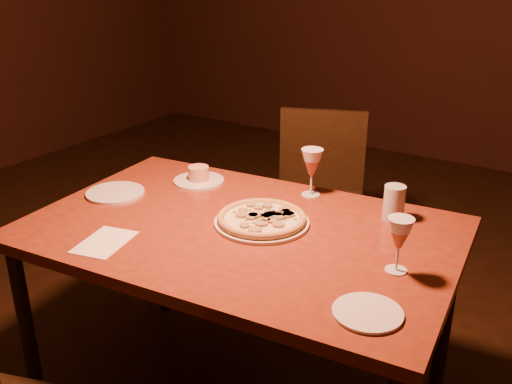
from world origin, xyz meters
The scene contains 10 objects.
dining_table centered at (0.09, 0.26, 0.68)m, with size 1.47×1.02×0.75m.
chair_far centered at (-0.09, 1.21, 0.50)m, with size 0.55×0.55×0.88m.
pizza_plate centered at (0.14, 0.32, 0.76)m, with size 0.32×0.32×0.03m.
ramekin_saucer centered at (-0.28, 0.51, 0.77)m, with size 0.20×0.20×0.06m.
wine_glass_far centered at (0.16, 0.63, 0.84)m, with size 0.08×0.08×0.18m, color #A15643, non-canonical shape.
wine_glass_right centered at (0.62, 0.26, 0.83)m, with size 0.07×0.07×0.16m, color #A15643, non-canonical shape.
water_tumbler centered at (0.49, 0.59, 0.81)m, with size 0.07×0.07×0.12m, color #ABB5BB.
side_plate_left centered at (-0.46, 0.24, 0.75)m, with size 0.22×0.22×0.01m, color silver.
side_plate_near centered at (0.64, 0.02, 0.75)m, with size 0.18×0.18×0.01m, color silver.
menu_card centered at (-0.20, -0.06, 0.75)m, with size 0.13×0.20×0.00m, color white.
Camera 1 is at (1.06, -1.13, 1.57)m, focal length 40.00 mm.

